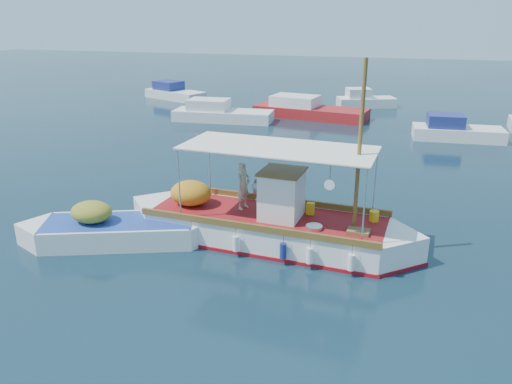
# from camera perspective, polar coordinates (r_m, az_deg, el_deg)

# --- Properties ---
(ground) EXTENTS (160.00, 160.00, 0.00)m
(ground) POSITION_cam_1_polar(r_m,az_deg,el_deg) (18.17, 1.65, -5.29)
(ground) COLOR black
(ground) RESTS_ON ground
(fishing_caique) EXTENTS (10.93, 3.58, 6.68)m
(fishing_caique) POSITION_cam_1_polar(r_m,az_deg,el_deg) (17.75, 1.02, -3.84)
(fishing_caique) COLOR white
(fishing_caique) RESTS_ON ground
(dinghy) EXTENTS (6.72, 3.71, 1.75)m
(dinghy) POSITION_cam_1_polar(r_m,az_deg,el_deg) (18.44, -15.54, -4.41)
(dinghy) COLOR white
(dinghy) RESTS_ON ground
(bg_boat_nw) EXTENTS (7.55, 2.94, 1.80)m
(bg_boat_nw) POSITION_cam_1_polar(r_m,az_deg,el_deg) (38.09, -4.13, 8.85)
(bg_boat_nw) COLOR silver
(bg_boat_nw) RESTS_ON ground
(bg_boat_n) EXTENTS (9.07, 4.16, 1.80)m
(bg_boat_n) POSITION_cam_1_polar(r_m,az_deg,el_deg) (39.62, 5.87, 9.22)
(bg_boat_n) COLOR maroon
(bg_boat_n) RESTS_ON ground
(bg_boat_ne) EXTENTS (5.65, 2.54, 1.80)m
(bg_boat_ne) POSITION_cam_1_polar(r_m,az_deg,el_deg) (34.69, 21.78, 6.40)
(bg_boat_ne) COLOR silver
(bg_boat_ne) RESTS_ON ground
(bg_boat_far_w) EXTENTS (6.56, 4.49, 1.80)m
(bg_boat_far_w) POSITION_cam_1_polar(r_m,az_deg,el_deg) (48.75, -9.35, 11.05)
(bg_boat_far_w) COLOR silver
(bg_boat_far_w) RESTS_ON ground
(bg_boat_far_n) EXTENTS (5.25, 3.57, 1.80)m
(bg_boat_far_n) POSITION_cam_1_polar(r_m,az_deg,el_deg) (44.83, 12.30, 10.11)
(bg_boat_far_n) COLOR silver
(bg_boat_far_n) RESTS_ON ground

